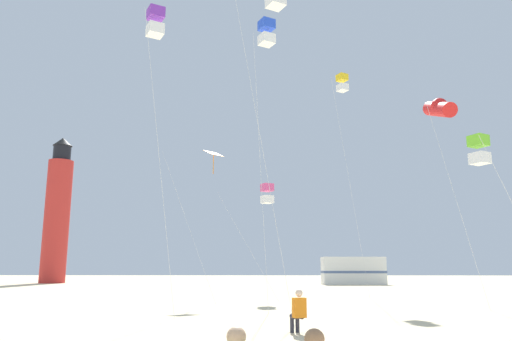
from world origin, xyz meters
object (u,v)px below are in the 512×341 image
object	(u,v)px
kite_flyer_standing	(298,310)
kite_box_lime	(479,150)
kite_box_violet	(155,22)
kite_box_rainbow	(267,194)
kite_box_blue	(267,33)
kite_tube_scarlet	(439,108)
kite_box_gold	(342,83)
rv_van_white	(353,271)
kite_diamond_orange	(212,159)
lighthouse_distant	(57,213)

from	to	relation	value
kite_flyer_standing	kite_box_lime	world-z (taller)	kite_box_lime
kite_box_violet	kite_box_rainbow	size ratio (longest dim) A/B	1.80
kite_box_rainbow	kite_box_lime	size ratio (longest dim) A/B	0.96
kite_box_blue	kite_box_lime	distance (m)	10.11
kite_tube_scarlet	kite_box_gold	xyz separation A→B (m)	(-3.16, 8.31, 4.52)
kite_box_violet	kite_box_gold	bearing A→B (deg)	54.28
kite_tube_scarlet	rv_van_white	xyz separation A→B (m)	(0.70, 29.84, -7.65)
kite_box_violet	kite_box_gold	world-z (taller)	kite_box_gold
kite_box_blue	kite_box_violet	world-z (taller)	kite_box_blue
kite_box_rainbow	kite_box_gold	world-z (taller)	kite_box_gold
kite_box_violet	kite_diamond_orange	size ratio (longest dim) A/B	1.41
kite_flyer_standing	kite_box_gold	distance (m)	21.53
kite_box_violet	rv_van_white	distance (m)	38.08
kite_box_blue	lighthouse_distant	size ratio (longest dim) A/B	0.75
kite_box_rainbow	kite_box_gold	xyz separation A→B (m)	(4.95, 2.25, 7.62)
kite_box_lime	rv_van_white	distance (m)	33.59
kite_box_violet	kite_box_lime	xyz separation A→B (m)	(12.58, 1.15, -4.94)
kite_box_lime	rv_van_white	bearing A→B (deg)	89.08
kite_box_blue	kite_box_gold	xyz separation A→B (m)	(4.91, 10.35, 1.65)
lighthouse_distant	kite_box_violet	bearing A→B (deg)	-62.15
kite_box_rainbow	kite_diamond_orange	distance (m)	3.80
kite_tube_scarlet	kite_box_gold	size ratio (longest dim) A/B	0.69
kite_box_rainbow	kite_diamond_orange	world-z (taller)	kite_diamond_orange
kite_flyer_standing	kite_tube_scarlet	size ratio (longest dim) A/B	0.12
kite_diamond_orange	kite_tube_scarlet	bearing A→B (deg)	-23.73
kite_flyer_standing	kite_box_violet	size ratio (longest dim) A/B	0.10
kite_flyer_standing	kite_box_rainbow	distance (m)	15.43
kite_box_gold	kite_diamond_orange	bearing A→B (deg)	-157.38
kite_box_blue	lighthouse_distant	bearing A→B (deg)	124.57
kite_box_blue	kite_box_violet	xyz separation A→B (m)	(-4.34, -2.51, -0.77)
kite_flyer_standing	kite_tube_scarlet	world-z (taller)	kite_tube_scarlet
kite_box_blue	kite_box_violet	distance (m)	5.07
kite_box_rainbow	kite_diamond_orange	size ratio (longest dim) A/B	0.78
kite_tube_scarlet	kite_box_blue	distance (m)	8.81
kite_flyer_standing	kite_box_gold	world-z (taller)	kite_box_gold
lighthouse_distant	kite_flyer_standing	bearing A→B (deg)	-58.87
kite_box_blue	kite_box_gold	distance (m)	11.58
kite_box_lime	lighthouse_distant	bearing A→B (deg)	131.62
kite_box_violet	rv_van_white	world-z (taller)	kite_box_violet
kite_box_gold	kite_box_lime	size ratio (longest dim) A/B	2.09
lighthouse_distant	rv_van_white	size ratio (longest dim) A/B	2.56
kite_box_lime	kite_tube_scarlet	bearing A→B (deg)	92.80
kite_tube_scarlet	kite_box_blue	bearing A→B (deg)	-165.76
kite_box_lime	lighthouse_distant	xyz separation A→B (m)	(-32.53, 36.62, 1.62)
kite_box_blue	kite_box_lime	bearing A→B (deg)	-9.36
lighthouse_distant	kite_diamond_orange	bearing A→B (deg)	-53.23
kite_box_rainbow	kite_box_lime	world-z (taller)	kite_box_lime
kite_flyer_standing	lighthouse_distant	distance (m)	49.15
kite_box_violet	kite_box_gold	xyz separation A→B (m)	(9.25, 12.86, 2.42)
kite_diamond_orange	lighthouse_distant	distance (m)	35.29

